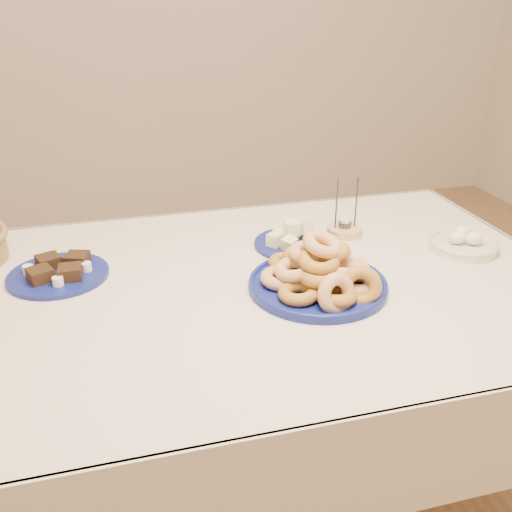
% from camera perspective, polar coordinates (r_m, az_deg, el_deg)
% --- Properties ---
extents(ground, '(5.00, 5.00, 0.00)m').
position_cam_1_polar(ground, '(1.97, -0.41, -22.34)').
color(ground, '#8D6442').
rests_on(ground, ground).
extents(dining_table, '(1.71, 1.11, 0.75)m').
position_cam_1_polar(dining_table, '(1.55, -0.48, -6.12)').
color(dining_table, brown).
rests_on(dining_table, ground).
extents(donut_platter, '(0.40, 0.40, 0.16)m').
position_cam_1_polar(donut_platter, '(1.45, 6.45, -1.94)').
color(donut_platter, navy).
rests_on(donut_platter, dining_table).
extents(melon_plate, '(0.30, 0.30, 0.08)m').
position_cam_1_polar(melon_plate, '(1.70, 3.80, 1.81)').
color(melon_plate, navy).
rests_on(melon_plate, dining_table).
extents(brownie_plate, '(0.28, 0.28, 0.05)m').
position_cam_1_polar(brownie_plate, '(1.61, -19.13, -1.54)').
color(brownie_plate, navy).
rests_on(brownie_plate, dining_table).
extents(candle_holder, '(0.12, 0.12, 0.18)m').
position_cam_1_polar(candle_holder, '(1.80, 8.85, 2.65)').
color(candle_holder, tan).
rests_on(candle_holder, dining_table).
extents(egg_bowl, '(0.23, 0.23, 0.07)m').
position_cam_1_polar(egg_bowl, '(1.78, 20.02, 1.17)').
color(egg_bowl, beige).
rests_on(egg_bowl, dining_table).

